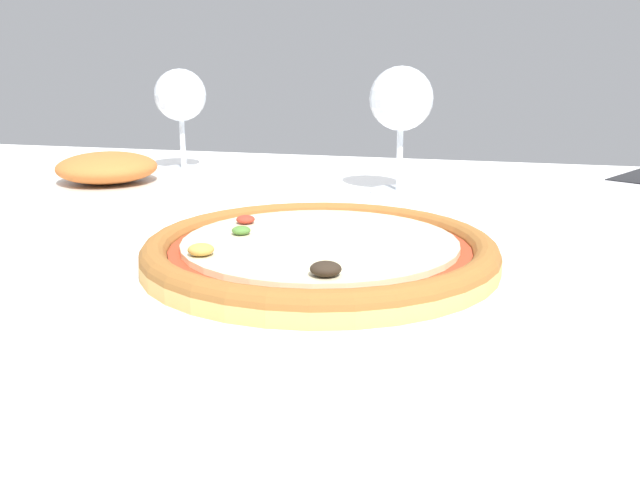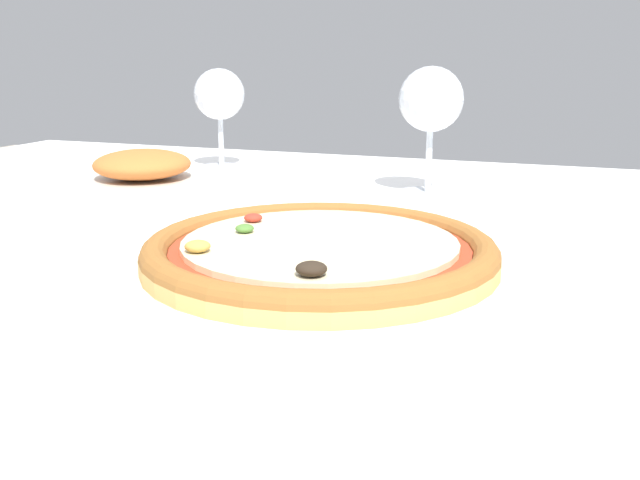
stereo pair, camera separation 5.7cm
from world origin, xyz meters
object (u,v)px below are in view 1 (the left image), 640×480
pizza_plate (320,256)px  dining_table (261,295)px  wine_glass_far_left (401,103)px  wine_glass_far_right (180,98)px  side_plate (108,176)px

pizza_plate → dining_table: bearing=123.0°
wine_glass_far_left → wine_glass_far_right: 0.35m
pizza_plate → wine_glass_far_right: (-0.33, 0.46, 0.09)m
side_plate → dining_table: bearing=-27.2°
pizza_plate → side_plate: size_ratio=1.41×
wine_glass_far_left → side_plate: 0.39m
dining_table → wine_glass_far_right: bearing=126.6°
dining_table → side_plate: side_plate is taller
wine_glass_far_left → side_plate: bearing=-169.4°
dining_table → wine_glass_far_left: wine_glass_far_left is taller
pizza_plate → wine_glass_far_left: size_ratio=1.97×
pizza_plate → side_plate: 0.46m
wine_glass_far_left → side_plate: size_ratio=0.71×
dining_table → wine_glass_far_left: 0.30m
dining_table → wine_glass_far_right: wine_glass_far_right is taller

